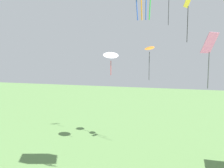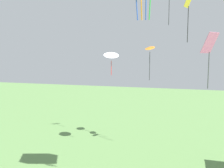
{
  "view_description": "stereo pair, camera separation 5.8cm",
  "coord_description": "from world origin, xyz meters",
  "px_view_note": "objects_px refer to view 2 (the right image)",
  "views": [
    {
      "loc": [
        3.78,
        -3.38,
        8.37
      ],
      "look_at": [
        0.0,
        9.52,
        6.8
      ],
      "focal_mm": 40.0,
      "sensor_mm": 36.0,
      "label": 1
    },
    {
      "loc": [
        3.84,
        -3.37,
        8.37
      ],
      "look_at": [
        0.0,
        9.52,
        6.8
      ],
      "focal_mm": 40.0,
      "sensor_mm": 36.0,
      "label": 2
    }
  ],
  "objects_px": {
    "kite_pink_diamond": "(209,49)",
    "kite_yellow_diamond": "(188,7)",
    "kite_white_delta": "(111,55)",
    "kite_orange_delta": "(150,50)"
  },
  "relations": [
    {
      "from": "kite_orange_delta",
      "to": "kite_white_delta",
      "type": "relative_size",
      "value": 1.44
    },
    {
      "from": "kite_white_delta",
      "to": "kite_yellow_diamond",
      "type": "bearing_deg",
      "value": -7.68
    },
    {
      "from": "kite_pink_diamond",
      "to": "kite_white_delta",
      "type": "height_order",
      "value": "kite_pink_diamond"
    },
    {
      "from": "kite_yellow_diamond",
      "to": "kite_pink_diamond",
      "type": "bearing_deg",
      "value": -81.02
    },
    {
      "from": "kite_orange_delta",
      "to": "kite_yellow_diamond",
      "type": "height_order",
      "value": "kite_yellow_diamond"
    },
    {
      "from": "kite_pink_diamond",
      "to": "kite_yellow_diamond",
      "type": "height_order",
      "value": "kite_yellow_diamond"
    },
    {
      "from": "kite_pink_diamond",
      "to": "kite_white_delta",
      "type": "xyz_separation_m",
      "value": [
        -7.14,
        7.34,
        -0.29
      ]
    },
    {
      "from": "kite_white_delta",
      "to": "kite_yellow_diamond",
      "type": "distance_m",
      "value": 7.07
    },
    {
      "from": "kite_orange_delta",
      "to": "kite_white_delta",
      "type": "height_order",
      "value": "kite_orange_delta"
    },
    {
      "from": "kite_pink_diamond",
      "to": "kite_yellow_diamond",
      "type": "bearing_deg",
      "value": 98.98
    }
  ]
}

